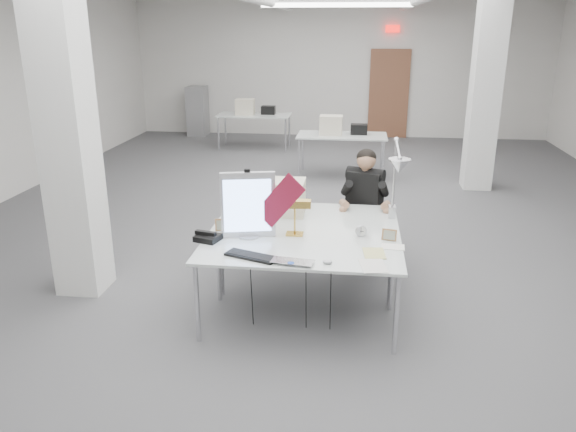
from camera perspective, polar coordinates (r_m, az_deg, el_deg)
name	(u,v)px	position (r m, az deg, el deg)	size (l,w,h in m)	color
room_shell	(324,102)	(7.26, 3.70, 11.46)	(10.04, 14.04, 3.24)	#4A4A4C
desk_main	(300,250)	(4.95, 1.20, -3.44)	(1.80, 0.90, 0.03)	silver
desk_second	(309,217)	(5.79, 2.11, -0.10)	(1.80, 0.90, 0.03)	silver
bg_desk_a	(342,136)	(10.23, 5.50, 8.14)	(1.60, 0.80, 0.03)	silver
bg_desk_b	(254,115)	(12.60, -3.45, 10.19)	(1.60, 0.80, 0.03)	silver
filing_cabinet	(198,111)	(14.41, -9.17, 10.49)	(0.45, 0.55, 1.20)	gray
office_chair	(364,219)	(6.46, 7.68, -0.34)	(0.51, 0.51, 1.04)	black
seated_person	(365,188)	(6.30, 7.83, 2.81)	(0.43, 0.54, 0.81)	black
monitor	(248,205)	(5.12, -4.08, 1.12)	(0.50, 0.05, 0.62)	silver
pennant	(280,201)	(5.03, -0.83, 1.55)	(0.52, 0.01, 0.22)	maroon
keyboard	(251,256)	(4.76, -3.75, -4.09)	(0.46, 0.15, 0.02)	black
laptop	(291,265)	(4.58, 0.29, -4.97)	(0.35, 0.23, 0.03)	#A2A3A7
mouse	(327,262)	(4.64, 4.03, -4.67)	(0.08, 0.05, 0.03)	#A2A2A6
bankers_lamp	(295,216)	(5.20, 0.69, 0.00)	(0.33, 0.13, 0.37)	gold
desk_phone	(208,238)	(5.16, -8.13, -2.20)	(0.21, 0.19, 0.05)	black
picture_frame_left	(223,225)	(5.38, -6.62, -0.88)	(0.15, 0.01, 0.12)	#AC774A
picture_frame_right	(389,235)	(5.19, 10.25, -1.89)	(0.14, 0.01, 0.11)	#AF7A4B
desk_clock	(361,231)	(5.25, 7.43, -1.52)	(0.11, 0.11, 0.03)	#BBBABF
paper_stack_a	(373,266)	(4.64, 8.65, -5.02)	(0.20, 0.29, 0.01)	silver
paper_stack_b	(374,253)	(4.88, 8.74, -3.76)	(0.18, 0.25, 0.01)	#D0CB7C
paper_stack_c	(393,247)	(5.05, 10.62, -3.10)	(0.20, 0.14, 0.01)	white
beige_monitor	(286,197)	(5.79, -0.16, 1.92)	(0.37, 0.36, 0.36)	beige
architect_lamp	(396,185)	(5.47, 10.87, 3.14)	(0.22, 0.64, 0.83)	silver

